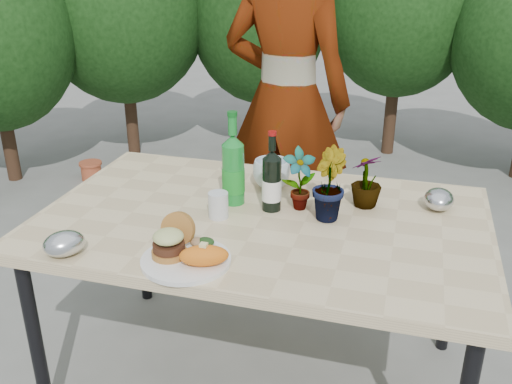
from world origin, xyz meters
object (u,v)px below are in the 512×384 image
(dinner_plate, at_px, (186,260))
(person, at_px, (286,100))
(wine_bottle, at_px, (272,182))
(patio_table, at_px, (262,231))

(dinner_plate, xyz_separation_m, person, (-0.01, 1.39, 0.16))
(wine_bottle, bearing_deg, patio_table, -127.80)
(dinner_plate, height_order, person, person)
(patio_table, height_order, wine_bottle, wine_bottle)
(dinner_plate, bearing_deg, patio_table, 69.62)
(dinner_plate, distance_m, wine_bottle, 0.48)
(patio_table, xyz_separation_m, wine_bottle, (0.02, 0.07, 0.17))
(dinner_plate, xyz_separation_m, wine_bottle, (0.16, 0.45, 0.10))
(person, bearing_deg, dinner_plate, 95.92)
(patio_table, bearing_deg, person, 98.40)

